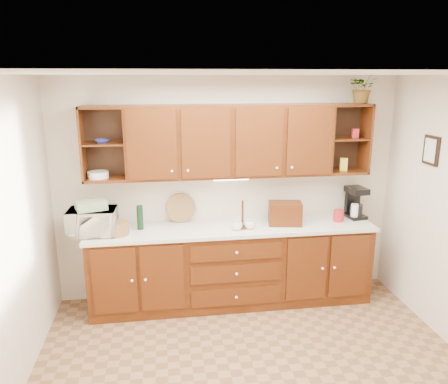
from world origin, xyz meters
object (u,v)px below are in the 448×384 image
object	(u,v)px
bread_box	(285,213)
microwave	(92,222)
coffee_maker	(355,203)
potted_plant	(363,88)

from	to	relation	value
bread_box	microwave	bearing A→B (deg)	-169.37
coffee_maker	potted_plant	world-z (taller)	potted_plant
bread_box	coffee_maker	xyz separation A→B (m)	(0.91, 0.15, 0.05)
microwave	bread_box	distance (m)	2.13
microwave	bread_box	world-z (taller)	microwave
microwave	coffee_maker	world-z (taller)	coffee_maker
microwave	potted_plant	distance (m)	3.32
coffee_maker	microwave	bearing A→B (deg)	175.54
potted_plant	bread_box	bearing A→B (deg)	-171.88
bread_box	potted_plant	size ratio (longest dim) A/B	1.06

